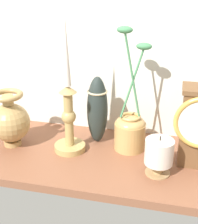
{
  "coord_description": "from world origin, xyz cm",
  "views": [
    {
      "loc": [
        19.36,
        -83.3,
        51.83
      ],
      "look_at": [
        -0.56,
        0.0,
        14.0
      ],
      "focal_mm": 53.52,
      "sensor_mm": 36.0,
      "label": 1
    }
  ],
  "objects": [
    {
      "name": "ground_plane",
      "position": [
        0.0,
        0.0,
        -1.2
      ],
      "size": [
        100.0,
        36.0,
        2.4
      ],
      "primitive_type": "cube",
      "color": "brown"
    },
    {
      "name": "back_wall",
      "position": [
        0.0,
        18.5,
        32.5
      ],
      "size": [
        120.0,
        2.0,
        65.0
      ],
      "primitive_type": "cube",
      "color": "silver",
      "rests_on": "ground_plane"
    },
    {
      "name": "candlestick_tall_left",
      "position": [
        -9.95,
        1.04,
        12.44
      ],
      "size": [
        9.42,
        9.42,
        41.23
      ],
      "color": "tan",
      "rests_on": "ground_plane"
    },
    {
      "name": "brass_vase_bulbous",
      "position": [
        -28.47,
        -0.14,
        8.24
      ],
      "size": [
        12.0,
        12.0,
        17.42
      ],
      "color": "tan",
      "rests_on": "ground_plane"
    },
    {
      "name": "brass_vase_jar",
      "position": [
        7.58,
        6.21,
        7.09
      ],
      "size": [
        9.56,
        9.44,
        36.97
      ],
      "color": "tan",
      "rests_on": "ground_plane"
    },
    {
      "name": "pillar_candle_front",
      "position": [
        17.07,
        -5.5,
        5.82
      ],
      "size": [
        7.65,
        7.65,
        11.32
      ],
      "color": "tan",
      "rests_on": "ground_plane"
    },
    {
      "name": "tall_ceramic_vase",
      "position": [
        -3.06,
        8.27,
        10.96
      ],
      "size": [
        6.4,
        6.4,
        21.63
      ],
      "color": "#262F2C",
      "rests_on": "ground_plane"
    }
  ]
}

